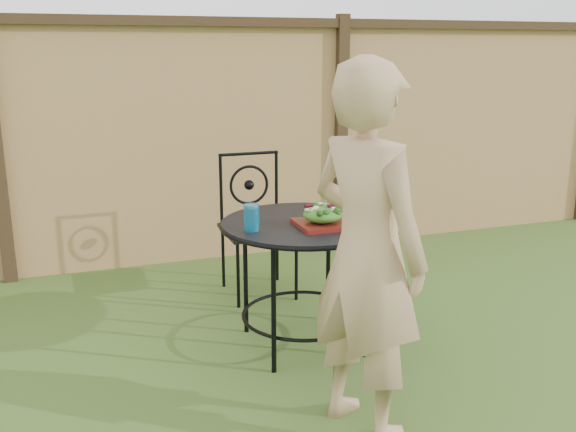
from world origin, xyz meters
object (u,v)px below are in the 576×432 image
(patio_table, at_px, (304,246))
(diner, at_px, (367,254))
(patio_chair, at_px, (256,221))
(salad_plate, at_px, (322,224))

(patio_table, bearing_deg, diner, -93.08)
(patio_chair, height_order, salad_plate, patio_chair)
(patio_table, relative_size, salad_plate, 3.42)
(patio_table, height_order, diner, diner)
(patio_table, xyz_separation_m, patio_chair, (-0.01, 0.89, -0.08))
(diner, height_order, salad_plate, diner)
(patio_chair, bearing_deg, patio_table, -89.52)
(salad_plate, bearing_deg, diner, -98.18)
(patio_chair, relative_size, salad_plate, 3.52)
(patio_chair, distance_m, salad_plate, 1.04)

